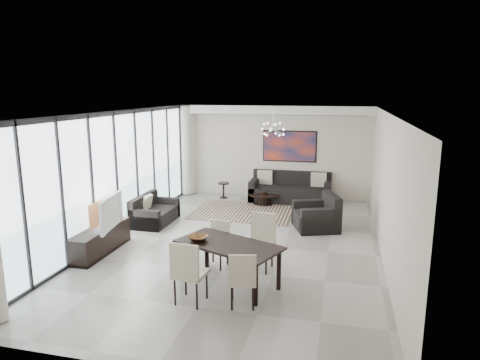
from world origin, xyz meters
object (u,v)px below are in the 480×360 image
(sofa_main, at_px, (290,191))
(television, at_px, (106,212))
(tv_console, at_px, (100,240))
(dining_table, at_px, (229,248))
(coffee_table, at_px, (264,198))

(sofa_main, xyz_separation_m, television, (-3.21, -5.19, 0.58))
(tv_console, bearing_deg, sofa_main, 57.21)
(sofa_main, distance_m, dining_table, 6.07)
(television, bearing_deg, dining_table, -116.44)
(coffee_table, bearing_deg, tv_console, -119.33)
(sofa_main, height_order, dining_table, sofa_main)
(tv_console, distance_m, television, 0.63)
(tv_console, height_order, television, television)
(coffee_table, xyz_separation_m, tv_console, (-2.64, -4.69, 0.09))
(sofa_main, bearing_deg, dining_table, -93.16)
(coffee_table, bearing_deg, dining_table, -85.88)
(sofa_main, distance_m, television, 6.13)
(tv_console, bearing_deg, television, 12.06)
(coffee_table, relative_size, television, 0.76)
(tv_console, xyz_separation_m, television, (0.16, 0.03, 0.61))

